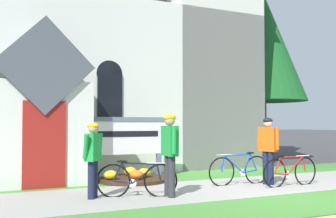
{
  "coord_description": "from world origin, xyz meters",
  "views": [
    {
      "loc": [
        -5.92,
        -6.4,
        1.55
      ],
      "look_at": [
        -1.26,
        3.62,
        1.96
      ],
      "focal_mm": 42.54,
      "sensor_mm": 36.0,
      "label": 1
    }
  ],
  "objects_px": {
    "cyclist_in_orange_jersey": "(170,148)",
    "roadside_conifer": "(261,44)",
    "bicycle_blue": "(240,170)",
    "cyclist_in_red_jersey": "(93,155)",
    "bicycle_orange": "(290,171)",
    "church_sign": "(128,138)",
    "cyclist_in_white_jersey": "(268,145)",
    "bicycle_yellow": "(137,179)"
  },
  "relations": [
    {
      "from": "bicycle_yellow",
      "to": "bicycle_blue",
      "type": "bearing_deg",
      "value": 9.4
    },
    {
      "from": "church_sign",
      "to": "cyclist_in_white_jersey",
      "type": "bearing_deg",
      "value": -39.45
    },
    {
      "from": "cyclist_in_white_jersey",
      "to": "roadside_conifer",
      "type": "xyz_separation_m",
      "value": [
        4.38,
        5.79,
        4.01
      ]
    },
    {
      "from": "roadside_conifer",
      "to": "bicycle_yellow",
      "type": "bearing_deg",
      "value": -143.33
    },
    {
      "from": "bicycle_blue",
      "to": "bicycle_orange",
      "type": "distance_m",
      "value": 1.23
    },
    {
      "from": "bicycle_blue",
      "to": "roadside_conifer",
      "type": "bearing_deg",
      "value": 47.42
    },
    {
      "from": "bicycle_blue",
      "to": "bicycle_orange",
      "type": "height_order",
      "value": "bicycle_blue"
    },
    {
      "from": "bicycle_orange",
      "to": "cyclist_in_red_jersey",
      "type": "bearing_deg",
      "value": 174.96
    },
    {
      "from": "bicycle_orange",
      "to": "cyclist_in_orange_jersey",
      "type": "xyz_separation_m",
      "value": [
        -3.35,
        -0.08,
        0.67
      ]
    },
    {
      "from": "bicycle_orange",
      "to": "cyclist_in_white_jersey",
      "type": "distance_m",
      "value": 0.83
    },
    {
      "from": "bicycle_orange",
      "to": "roadside_conifer",
      "type": "distance_m",
      "value": 8.72
    },
    {
      "from": "bicycle_blue",
      "to": "cyclist_in_orange_jersey",
      "type": "xyz_separation_m",
      "value": [
        -2.35,
        -0.81,
        0.66
      ]
    },
    {
      "from": "roadside_conifer",
      "to": "church_sign",
      "type": "bearing_deg",
      "value": -155.08
    },
    {
      "from": "bicycle_yellow",
      "to": "cyclist_in_white_jersey",
      "type": "relative_size",
      "value": 0.94
    },
    {
      "from": "church_sign",
      "to": "cyclist_in_white_jersey",
      "type": "height_order",
      "value": "church_sign"
    },
    {
      "from": "bicycle_yellow",
      "to": "cyclist_in_white_jersey",
      "type": "bearing_deg",
      "value": 2.65
    },
    {
      "from": "bicycle_blue",
      "to": "cyclist_in_white_jersey",
      "type": "bearing_deg",
      "value": -26.94
    },
    {
      "from": "bicycle_yellow",
      "to": "cyclist_in_red_jersey",
      "type": "bearing_deg",
      "value": 167.62
    },
    {
      "from": "bicycle_orange",
      "to": "roadside_conifer",
      "type": "height_order",
      "value": "roadside_conifer"
    },
    {
      "from": "church_sign",
      "to": "cyclist_in_orange_jersey",
      "type": "distance_m",
      "value": 2.88
    },
    {
      "from": "bicycle_blue",
      "to": "bicycle_yellow",
      "type": "height_order",
      "value": "bicycle_blue"
    },
    {
      "from": "cyclist_in_orange_jersey",
      "to": "roadside_conifer",
      "type": "bearing_deg",
      "value": 40.38
    },
    {
      "from": "bicycle_blue",
      "to": "cyclist_in_red_jersey",
      "type": "xyz_separation_m",
      "value": [
        -3.87,
        -0.3,
        0.53
      ]
    },
    {
      "from": "church_sign",
      "to": "cyclist_in_red_jersey",
      "type": "bearing_deg",
      "value": -123.96
    },
    {
      "from": "cyclist_in_orange_jersey",
      "to": "cyclist_in_red_jersey",
      "type": "height_order",
      "value": "cyclist_in_orange_jersey"
    },
    {
      "from": "bicycle_orange",
      "to": "cyclist_in_white_jersey",
      "type": "xyz_separation_m",
      "value": [
        -0.36,
        0.4,
        0.63
      ]
    },
    {
      "from": "bicycle_blue",
      "to": "bicycle_yellow",
      "type": "xyz_separation_m",
      "value": [
        -2.98,
        -0.49,
        -0.01
      ]
    },
    {
      "from": "bicycle_blue",
      "to": "roadside_conifer",
      "type": "height_order",
      "value": "roadside_conifer"
    },
    {
      "from": "cyclist_in_orange_jersey",
      "to": "roadside_conifer",
      "type": "relative_size",
      "value": 0.23
    },
    {
      "from": "cyclist_in_orange_jersey",
      "to": "roadside_conifer",
      "type": "distance_m",
      "value": 10.46
    },
    {
      "from": "cyclist_in_red_jersey",
      "to": "church_sign",
      "type": "bearing_deg",
      "value": 56.04
    },
    {
      "from": "cyclist_in_white_jersey",
      "to": "cyclist_in_red_jersey",
      "type": "relative_size",
      "value": 1.08
    },
    {
      "from": "cyclist_in_orange_jersey",
      "to": "roadside_conifer",
      "type": "height_order",
      "value": "roadside_conifer"
    },
    {
      "from": "cyclist_in_white_jersey",
      "to": "roadside_conifer",
      "type": "distance_m",
      "value": 8.29
    },
    {
      "from": "cyclist_in_orange_jersey",
      "to": "cyclist_in_white_jersey",
      "type": "relative_size",
      "value": 1.03
    },
    {
      "from": "church_sign",
      "to": "cyclist_in_orange_jersey",
      "type": "relative_size",
      "value": 1.31
    },
    {
      "from": "bicycle_yellow",
      "to": "bicycle_orange",
      "type": "bearing_deg",
      "value": -3.36
    },
    {
      "from": "church_sign",
      "to": "bicycle_yellow",
      "type": "xyz_separation_m",
      "value": [
        -0.7,
        -2.57,
        -0.79
      ]
    },
    {
      "from": "bicycle_yellow",
      "to": "roadside_conifer",
      "type": "xyz_separation_m",
      "value": [
        8.0,
        5.96,
        4.65
      ]
    },
    {
      "from": "roadside_conifer",
      "to": "bicycle_blue",
      "type": "bearing_deg",
      "value": -132.58
    },
    {
      "from": "bicycle_blue",
      "to": "cyclist_in_red_jersey",
      "type": "distance_m",
      "value": 3.92
    },
    {
      "from": "cyclist_in_red_jersey",
      "to": "cyclist_in_orange_jersey",
      "type": "bearing_deg",
      "value": -18.48
    }
  ]
}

